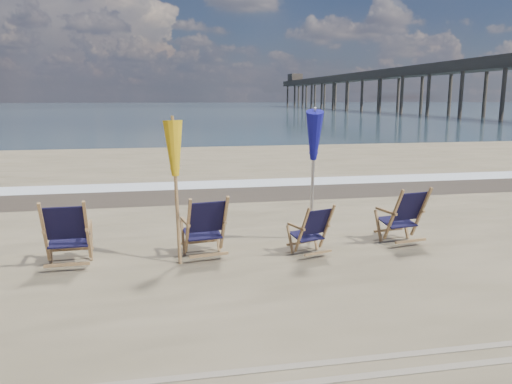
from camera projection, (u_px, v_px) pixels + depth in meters
ocean at (165, 107)px, 130.52m from camera, size 400.00×400.00×0.00m
surf_foam at (218, 184)px, 15.08m from camera, size 200.00×1.40×0.01m
wet_sand_strip at (224, 193)px, 13.63m from camera, size 200.00×2.60×0.00m
beach_chair_0 at (87, 233)px, 7.61m from camera, size 0.73×0.81×1.10m
beach_chair_1 at (224, 226)px, 8.11m from camera, size 0.80×0.87×1.07m
beach_chair_2 at (327, 229)px, 8.28m from camera, size 0.73×0.78×0.89m
beach_chair_3 at (421, 214)px, 8.89m from camera, size 0.81×0.88×1.06m
umbrella_yellow at (175, 156)px, 7.62m from camera, size 0.30×0.30×2.23m
umbrella_blue at (313, 138)px, 8.64m from camera, size 0.30×0.30×2.44m
fishing_pier at (395, 85)px, 84.68m from camera, size 4.40×140.00×9.30m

